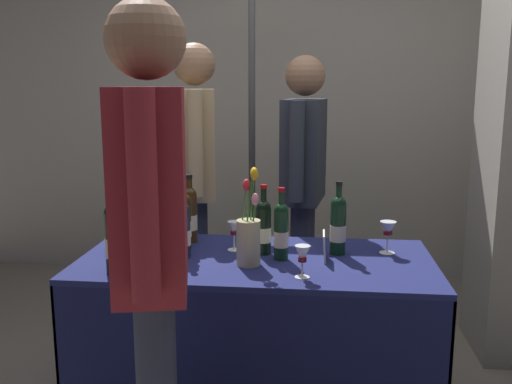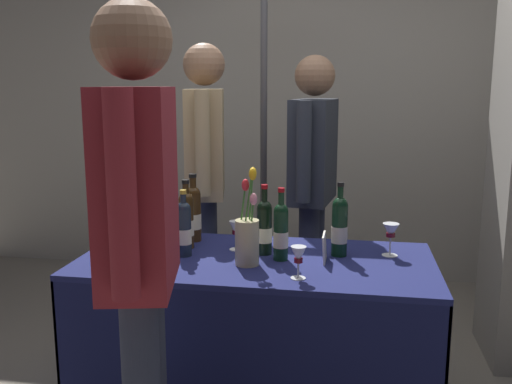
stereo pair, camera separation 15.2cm
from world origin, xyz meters
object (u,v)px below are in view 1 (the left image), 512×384
object	(u,v)px
featured_wine_bottle	(132,233)
wine_glass_near_taster	(302,256)
wine_glass_near_vendor	(234,230)
booth_signpost	(252,110)
display_bottle_0	(189,213)
flower_vase	(249,237)
vendor_presenter	(304,171)
tasting_table	(256,306)
wine_glass_mid	(388,230)
taster_foreground_right	(152,229)

from	to	relation	value
featured_wine_bottle	wine_glass_near_taster	xyz separation A→B (m)	(0.73, -0.11, -0.05)
wine_glass_near_vendor	booth_signpost	bearing A→B (deg)	92.01
display_bottle_0	flower_vase	size ratio (longest dim) A/B	0.79
display_bottle_0	wine_glass_near_vendor	size ratio (longest dim) A/B	2.43
wine_glass_near_taster	vendor_presenter	bearing A→B (deg)	91.14
tasting_table	wine_glass_near_vendor	world-z (taller)	wine_glass_near_vendor
tasting_table	flower_vase	distance (m)	0.37
flower_vase	vendor_presenter	distance (m)	1.00
wine_glass_near_taster	flower_vase	xyz separation A→B (m)	(-0.23, 0.14, 0.03)
featured_wine_bottle	vendor_presenter	distance (m)	1.23
wine_glass_mid	taster_foreground_right	world-z (taller)	taster_foreground_right
wine_glass_near_taster	taster_foreground_right	xyz separation A→B (m)	(-0.46, -0.50, 0.23)
vendor_presenter	taster_foreground_right	distance (m)	1.67
wine_glass_near_vendor	featured_wine_bottle	bearing A→B (deg)	-149.36
wine_glass_near_vendor	booth_signpost	distance (m)	1.19
flower_vase	taster_foreground_right	distance (m)	0.71
flower_vase	taster_foreground_right	bearing A→B (deg)	-109.37
wine_glass_near_vendor	taster_foreground_right	size ratio (longest dim) A/B	0.08
wine_glass_near_vendor	vendor_presenter	size ratio (longest dim) A/B	0.08
wine_glass_near_vendor	flower_vase	bearing A→B (deg)	-65.75
display_bottle_0	featured_wine_bottle	bearing A→B (deg)	-115.23
taster_foreground_right	wine_glass_mid	bearing A→B (deg)	-55.87
tasting_table	wine_glass_near_taster	bearing A→B (deg)	-48.49
display_bottle_0	vendor_presenter	world-z (taller)	vendor_presenter
featured_wine_bottle	wine_glass_near_vendor	bearing A→B (deg)	30.64
taster_foreground_right	wine_glass_near_taster	bearing A→B (deg)	-54.52
wine_glass_near_taster	featured_wine_bottle	bearing A→B (deg)	171.71
vendor_presenter	taster_foreground_right	bearing A→B (deg)	-7.54
featured_wine_bottle	wine_glass_mid	size ratio (longest dim) A/B	2.21
display_bottle_0	wine_glass_near_taster	distance (m)	0.73
wine_glass_mid	wine_glass_near_taster	distance (m)	0.53
tasting_table	display_bottle_0	bearing A→B (deg)	146.87
display_bottle_0	wine_glass_near_taster	xyz separation A→B (m)	(0.56, -0.47, -0.05)
featured_wine_bottle	display_bottle_0	xyz separation A→B (m)	(0.17, 0.36, 0.01)
wine_glass_near_vendor	vendor_presenter	world-z (taller)	vendor_presenter
wine_glass_mid	vendor_presenter	distance (m)	0.85
vendor_presenter	booth_signpost	bearing A→B (deg)	-125.67
tasting_table	vendor_presenter	size ratio (longest dim) A/B	0.94
wine_glass_mid	booth_signpost	bearing A→B (deg)	125.22
booth_signpost	flower_vase	bearing A→B (deg)	-84.16
wine_glass_near_taster	booth_signpost	world-z (taller)	booth_signpost
wine_glass_near_taster	vendor_presenter	world-z (taller)	vendor_presenter
tasting_table	wine_glass_mid	distance (m)	0.69
display_bottle_0	taster_foreground_right	world-z (taller)	taster_foreground_right
wine_glass_near_vendor	flower_vase	size ratio (longest dim) A/B	0.33
wine_glass_near_vendor	taster_foreground_right	xyz separation A→B (m)	(-0.13, -0.85, 0.22)
wine_glass_mid	vendor_presenter	world-z (taller)	vendor_presenter
wine_glass_mid	booth_signpost	distance (m)	1.38
wine_glass_mid	flower_vase	xyz separation A→B (m)	(-0.61, -0.23, 0.01)
flower_vase	vendor_presenter	world-z (taller)	vendor_presenter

